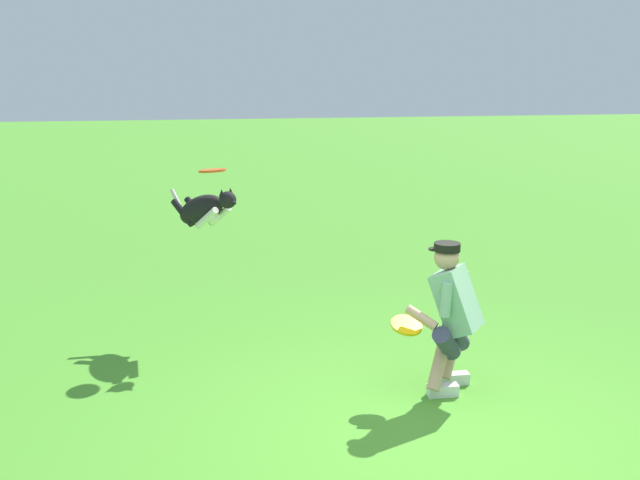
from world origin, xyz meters
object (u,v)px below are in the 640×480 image
dog (204,210)px  frisbee_held (407,325)px  frisbee_flying (212,171)px  person (452,313)px

dog → frisbee_held: 2.56m
frisbee_flying → person: bearing=138.6°
person → frisbee_held: person is taller
person → frisbee_flying: 2.76m
frisbee_flying → dog: bearing=-55.6°
dog → frisbee_held: (-1.64, 1.85, -0.67)m
person → frisbee_flying: (1.93, -1.70, 1.00)m
person → dog: (2.03, -1.84, 0.58)m
person → dog: 2.80m
dog → frisbee_flying: 0.45m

